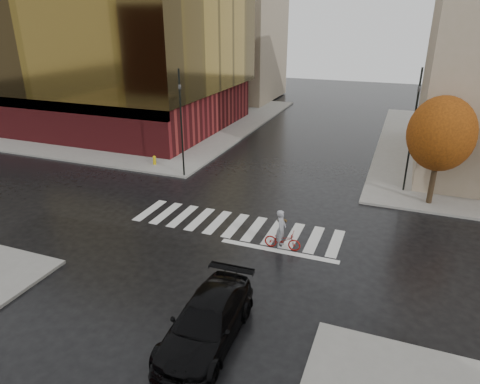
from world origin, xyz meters
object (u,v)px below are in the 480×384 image
(sedan, at_px, (207,322))
(traffic_light_nw, at_px, (181,117))
(cyclist, at_px, (282,236))
(fire_hydrant, at_px, (154,160))
(traffic_light_ne, at_px, (414,122))

(sedan, height_order, traffic_light_nw, traffic_light_nw)
(sedan, height_order, cyclist, cyclist)
(fire_hydrant, bearing_deg, traffic_light_nw, -21.70)
(traffic_light_nw, relative_size, fire_hydrant, 10.64)
(cyclist, relative_size, fire_hydrant, 2.98)
(fire_hydrant, bearing_deg, cyclist, -34.27)
(sedan, bearing_deg, traffic_light_ne, 68.54)
(traffic_light_nw, bearing_deg, fire_hydrant, -100.93)
(sedan, xyz_separation_m, traffic_light_nw, (-8.68, 14.52, 3.59))
(sedan, bearing_deg, cyclist, 82.63)
(cyclist, xyz_separation_m, traffic_light_nw, (-9.37, 7.30, 3.67))
(sedan, xyz_separation_m, traffic_light_ne, (6.10, 17.22, 3.86))
(cyclist, height_order, traffic_light_nw, traffic_light_nw)
(cyclist, relative_size, traffic_light_ne, 0.27)
(sedan, distance_m, traffic_light_nw, 17.30)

